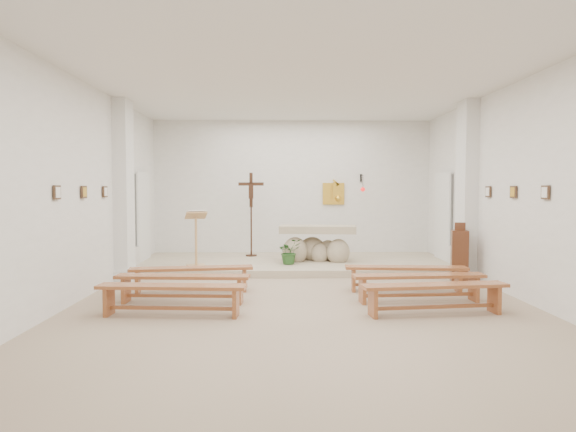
{
  "coord_description": "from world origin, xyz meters",
  "views": [
    {
      "loc": [
        -0.36,
        -8.07,
        1.77
      ],
      "look_at": [
        -0.17,
        1.6,
        1.26
      ],
      "focal_mm": 32.0,
      "sensor_mm": 36.0,
      "label": 1
    }
  ],
  "objects_px": {
    "bench_left_third": "(172,293)",
    "bench_right_third": "(435,292)",
    "altar": "(317,246)",
    "bench_left_front": "(192,273)",
    "crucifix_stand": "(251,208)",
    "donation_pedestal": "(459,256)",
    "lectern": "(196,239)",
    "bench_right_second": "(419,281)",
    "bench_right_front": "(406,273)",
    "bench_left_second": "(183,282)"
  },
  "relations": [
    {
      "from": "bench_left_front",
      "to": "bench_left_third",
      "type": "distance_m",
      "value": 1.64
    },
    {
      "from": "altar",
      "to": "crucifix_stand",
      "type": "bearing_deg",
      "value": 157.3
    },
    {
      "from": "crucifix_stand",
      "to": "bench_left_third",
      "type": "distance_m",
      "value": 5.41
    },
    {
      "from": "bench_right_front",
      "to": "bench_right_second",
      "type": "xyz_separation_m",
      "value": [
        0.0,
        -0.82,
        0.0
      ]
    },
    {
      "from": "bench_right_second",
      "to": "bench_left_front",
      "type": "bearing_deg",
      "value": 163.53
    },
    {
      "from": "donation_pedestal",
      "to": "bench_right_front",
      "type": "xyz_separation_m",
      "value": [
        -1.26,
        -0.94,
        -0.17
      ]
    },
    {
      "from": "altar",
      "to": "bench_left_third",
      "type": "distance_m",
      "value": 4.99
    },
    {
      "from": "bench_left_front",
      "to": "bench_right_third",
      "type": "height_order",
      "value": "same"
    },
    {
      "from": "bench_left_front",
      "to": "donation_pedestal",
      "type": "bearing_deg",
      "value": 3.55
    },
    {
      "from": "altar",
      "to": "bench_right_second",
      "type": "relative_size",
      "value": 0.84
    },
    {
      "from": "altar",
      "to": "bench_left_front",
      "type": "height_order",
      "value": "altar"
    },
    {
      "from": "donation_pedestal",
      "to": "bench_right_third",
      "type": "bearing_deg",
      "value": -102.69
    },
    {
      "from": "donation_pedestal",
      "to": "bench_left_front",
      "type": "bearing_deg",
      "value": -155.81
    },
    {
      "from": "altar",
      "to": "bench_left_second",
      "type": "height_order",
      "value": "altar"
    },
    {
      "from": "donation_pedestal",
      "to": "bench_left_front",
      "type": "distance_m",
      "value": 5.03
    },
    {
      "from": "lectern",
      "to": "bench_left_third",
      "type": "distance_m",
      "value": 3.57
    },
    {
      "from": "altar",
      "to": "donation_pedestal",
      "type": "xyz_separation_m",
      "value": [
        2.59,
        -1.82,
        0.01
      ]
    },
    {
      "from": "bench_left_second",
      "to": "bench_right_second",
      "type": "relative_size",
      "value": 1.0
    },
    {
      "from": "lectern",
      "to": "bench_left_third",
      "type": "relative_size",
      "value": 0.57
    },
    {
      "from": "bench_left_second",
      "to": "lectern",
      "type": "bearing_deg",
      "value": 98.26
    },
    {
      "from": "lectern",
      "to": "bench_right_front",
      "type": "height_order",
      "value": "lectern"
    },
    {
      "from": "bench_right_second",
      "to": "bench_right_third",
      "type": "xyz_separation_m",
      "value": [
        0.0,
        -0.82,
        0.0
      ]
    },
    {
      "from": "bench_right_second",
      "to": "bench_right_front",
      "type": "bearing_deg",
      "value": 86.08
    },
    {
      "from": "bench_left_front",
      "to": "crucifix_stand",
      "type": "bearing_deg",
      "value": 69.94
    },
    {
      "from": "crucifix_stand",
      "to": "bench_right_front",
      "type": "bearing_deg",
      "value": -51.06
    },
    {
      "from": "lectern",
      "to": "bench_left_front",
      "type": "relative_size",
      "value": 0.57
    },
    {
      "from": "crucifix_stand",
      "to": "bench_left_front",
      "type": "relative_size",
      "value": 0.96
    },
    {
      "from": "bench_left_second",
      "to": "bench_left_third",
      "type": "distance_m",
      "value": 0.82
    },
    {
      "from": "bench_left_front",
      "to": "bench_right_front",
      "type": "relative_size",
      "value": 1.0
    },
    {
      "from": "bench_left_second",
      "to": "bench_right_second",
      "type": "distance_m",
      "value": 3.67
    },
    {
      "from": "crucifix_stand",
      "to": "bench_left_second",
      "type": "height_order",
      "value": "crucifix_stand"
    },
    {
      "from": "altar",
      "to": "crucifix_stand",
      "type": "distance_m",
      "value": 1.94
    },
    {
      "from": "bench_right_second",
      "to": "bench_right_third",
      "type": "distance_m",
      "value": 0.82
    },
    {
      "from": "crucifix_stand",
      "to": "bench_left_third",
      "type": "height_order",
      "value": "crucifix_stand"
    },
    {
      "from": "lectern",
      "to": "bench_right_second",
      "type": "xyz_separation_m",
      "value": [
        3.9,
        -2.72,
        -0.41
      ]
    },
    {
      "from": "altar",
      "to": "donation_pedestal",
      "type": "bearing_deg",
      "value": -28.33
    },
    {
      "from": "bench_left_third",
      "to": "donation_pedestal",
      "type": "bearing_deg",
      "value": 31.68
    },
    {
      "from": "donation_pedestal",
      "to": "bench_right_second",
      "type": "relative_size",
      "value": 0.54
    },
    {
      "from": "crucifix_stand",
      "to": "bench_right_third",
      "type": "relative_size",
      "value": 0.96
    },
    {
      "from": "bench_left_third",
      "to": "bench_right_third",
      "type": "relative_size",
      "value": 1.0
    },
    {
      "from": "lectern",
      "to": "bench_right_front",
      "type": "xyz_separation_m",
      "value": [
        3.9,
        -1.9,
        -0.41
      ]
    },
    {
      "from": "lectern",
      "to": "donation_pedestal",
      "type": "relative_size",
      "value": 1.05
    },
    {
      "from": "donation_pedestal",
      "to": "bench_left_front",
      "type": "height_order",
      "value": "donation_pedestal"
    },
    {
      "from": "donation_pedestal",
      "to": "bench_left_front",
      "type": "relative_size",
      "value": 0.54
    },
    {
      "from": "bench_right_second",
      "to": "donation_pedestal",
      "type": "bearing_deg",
      "value": 50.32
    },
    {
      "from": "lectern",
      "to": "bench_left_third",
      "type": "xyz_separation_m",
      "value": [
        0.22,
        -3.54,
        -0.41
      ]
    },
    {
      "from": "lectern",
      "to": "crucifix_stand",
      "type": "bearing_deg",
      "value": 40.56
    },
    {
      "from": "bench_left_front",
      "to": "bench_right_second",
      "type": "bearing_deg",
      "value": -19.73
    },
    {
      "from": "bench_right_second",
      "to": "bench_left_third",
      "type": "bearing_deg",
      "value": -171.37
    },
    {
      "from": "altar",
      "to": "bench_right_front",
      "type": "relative_size",
      "value": 0.84
    }
  ]
}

